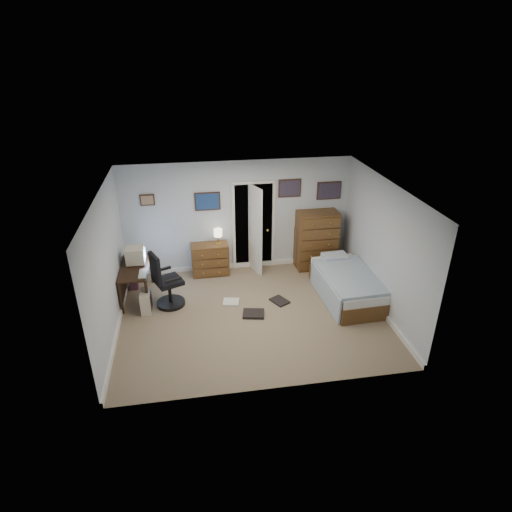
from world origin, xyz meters
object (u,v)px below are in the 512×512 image
Objects in this scene: computer_desk at (131,274)px; tall_dresser at (316,240)px; low_dresser at (210,259)px; office_chair at (166,286)px; bed at (346,285)px.

tall_dresser is at bearing 11.00° from computer_desk.
computer_desk is at bearing -156.38° from low_dresser.
low_dresser is (1.62, 0.76, -0.18)m from computer_desk.
bed is at bearing -28.04° from office_chair.
tall_dresser is (2.43, -0.02, 0.31)m from low_dresser.
low_dresser is 0.61× the size of tall_dresser.
bed is (2.65, -1.46, -0.07)m from low_dresser.
office_chair reaches higher than low_dresser.
office_chair reaches higher than bed.
bed is at bearing -82.01° from tall_dresser.
computer_desk is 0.63× the size of bed.
bed is (0.22, -1.43, -0.38)m from tall_dresser.
computer_desk is 4.33m from bed.
computer_desk is 1.80m from low_dresser.
office_chair is 3.60m from bed.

